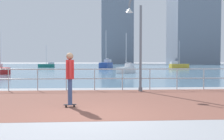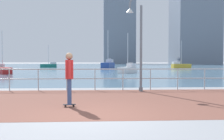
{
  "view_description": "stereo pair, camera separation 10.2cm",
  "coord_description": "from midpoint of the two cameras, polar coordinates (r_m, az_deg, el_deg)",
  "views": [
    {
      "loc": [
        0.08,
        -6.74,
        1.51
      ],
      "look_at": [
        0.73,
        3.53,
        1.1
      ],
      "focal_mm": 40.55,
      "sensor_mm": 36.0,
      "label": 1
    },
    {
      "loc": [
        0.18,
        -6.74,
        1.51
      ],
      "look_at": [
        0.73,
        3.53,
        1.1
      ],
      "focal_mm": 40.55,
      "sensor_mm": 36.0,
      "label": 2
    }
  ],
  "objects": [
    {
      "name": "ground",
      "position": [
        46.76,
        -3.77,
        0.43
      ],
      "size": [
        220.0,
        220.0,
        0.0
      ],
      "primitive_type": "plane",
      "color": "gray"
    },
    {
      "name": "brick_paving",
      "position": [
        9.51,
        -4.38,
        -6.84
      ],
      "size": [
        28.0,
        6.47,
        0.01
      ],
      "primitive_type": "cube",
      "color": "brown",
      "rests_on": "ground"
    },
    {
      "name": "harbor_water",
      "position": [
        57.64,
        -3.75,
        0.78
      ],
      "size": [
        180.0,
        88.0,
        0.0
      ],
      "primitive_type": "cube",
      "color": "slate",
      "rests_on": "ground"
    },
    {
      "name": "waterfront_railing",
      "position": [
        12.65,
        -4.2,
        -1.18
      ],
      "size": [
        25.25,
        0.06,
        1.08
      ],
      "color": "#B2BCC1",
      "rests_on": "ground"
    },
    {
      "name": "lamppost",
      "position": [
        12.27,
        5.4,
        7.35
      ],
      "size": [
        0.8,
        0.41,
        4.7
      ],
      "color": "slate",
      "rests_on": "ground"
    },
    {
      "name": "skateboarder",
      "position": [
        8.18,
        -9.83,
        -0.99
      ],
      "size": [
        0.41,
        0.56,
        1.74
      ],
      "color": "black",
      "rests_on": "ground"
    },
    {
      "name": "sailboat_gray",
      "position": [
        29.33,
        3.2,
        0.19
      ],
      "size": [
        2.58,
        3.32,
        4.6
      ],
      "color": "white",
      "rests_on": "ground"
    },
    {
      "name": "sailboat_yellow",
      "position": [
        45.94,
        -1.37,
        1.21
      ],
      "size": [
        2.72,
        5.09,
        6.84
      ],
      "color": "#284799",
      "rests_on": "ground"
    },
    {
      "name": "sailboat_navy",
      "position": [
        30.22,
        -24.0,
        0.07
      ],
      "size": [
        2.83,
        3.27,
        4.67
      ],
      "color": "#B21E1E",
      "rests_on": "ground"
    },
    {
      "name": "sailboat_ivory",
      "position": [
        52.67,
        -14.51,
        1.03
      ],
      "size": [
        3.25,
        1.22,
        4.48
      ],
      "color": "#197266",
      "rests_on": "ground"
    },
    {
      "name": "sailboat_white",
      "position": [
        48.52,
        14.69,
        1.0
      ],
      "size": [
        3.77,
        1.85,
        5.08
      ],
      "color": "gold",
      "rests_on": "ground"
    },
    {
      "name": "tower_concrete",
      "position": [
        97.73,
        17.54,
        12.9
      ],
      "size": [
        14.73,
        14.04,
        41.07
      ],
      "color": "slate",
      "rests_on": "ground"
    },
    {
      "name": "tower_brick",
      "position": [
        104.37,
        0.99,
        8.61
      ],
      "size": [
        12.52,
        11.85,
        27.69
      ],
      "color": "slate",
      "rests_on": "ground"
    }
  ]
}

